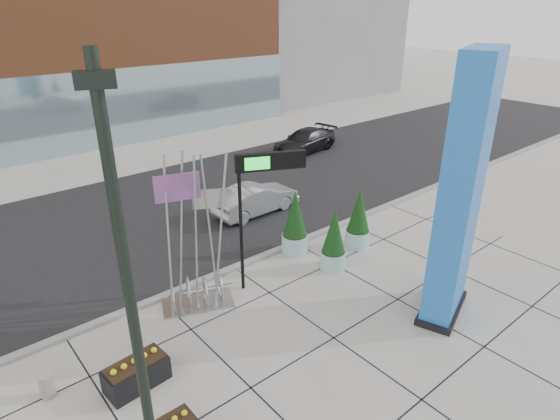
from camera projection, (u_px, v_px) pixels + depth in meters
ground at (285, 335)px, 13.70m from camera, size 160.00×160.00×0.00m
street_asphalt at (139, 222)px, 20.71m from camera, size 80.00×12.00×0.02m
curb_edge at (212, 277)px, 16.48m from camera, size 80.00×0.30×0.12m
tower_podium at (34, 58)px, 30.96m from camera, size 34.00×10.00×11.00m
tower_glass_front at (65, 115)px, 28.82m from camera, size 34.00×0.60×5.00m
building_grey_parking at (277, 0)px, 47.62m from camera, size 20.00×18.00×18.00m
blue_pylon at (460, 199)px, 13.22m from camera, size 2.59×1.78×7.92m
lamp_post at (139, 354)px, 7.98m from camera, size 0.58×0.46×8.44m
public_art_sculpture at (196, 268)px, 14.59m from camera, size 2.50×1.89×5.09m
concrete_bollard at (47, 386)px, 11.47m from camera, size 0.34×0.34×0.66m
overhead_street_sign at (260, 170)px, 14.76m from camera, size 2.11×1.11×4.73m
round_planter_east at (359, 220)px, 18.23m from camera, size 0.97×0.97×2.43m
round_planter_mid at (295, 224)px, 17.80m from camera, size 1.01×1.01×2.54m
round_planter_west at (334, 241)px, 16.73m from camera, size 0.93×0.93×2.33m
box_planter_north at (136, 373)px, 11.78m from camera, size 1.62×0.91×0.85m
car_silver_mid at (256, 199)px, 21.30m from camera, size 4.20×1.58×1.37m
car_dark_east at (305, 141)px, 29.99m from camera, size 5.09×2.67×1.41m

